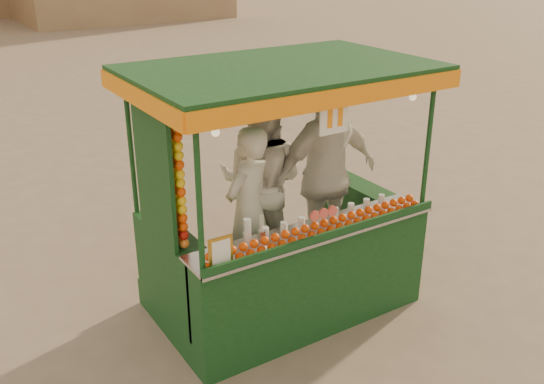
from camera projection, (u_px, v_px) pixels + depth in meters
ground at (268, 299)px, 6.19m from camera, size 90.00×90.00×0.00m
juice_cart at (280, 240)px, 5.72m from camera, size 2.65×1.72×2.41m
vendor_left at (248, 210)px, 5.61m from camera, size 0.69×0.59×1.61m
vendor_middle at (262, 182)px, 5.96m from camera, size 1.11×1.13×1.84m
vendor_right at (326, 175)px, 5.97m from camera, size 1.17×0.54×1.96m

